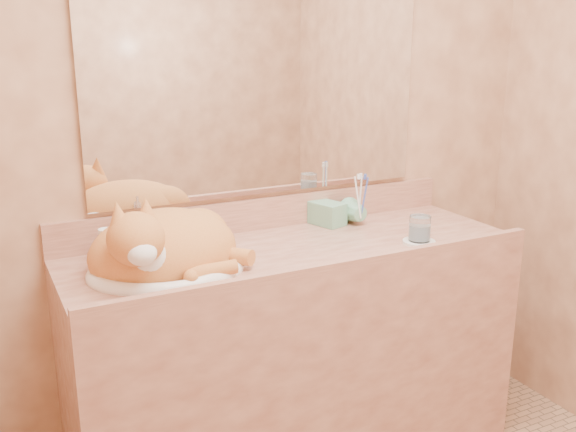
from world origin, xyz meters
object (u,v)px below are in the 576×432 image
water_glass (420,228)px  vanity_counter (296,358)px  toothbrush_cup (361,215)px  cat (162,244)px  soap_dispenser (341,203)px  sink_basin (167,247)px

water_glass → vanity_counter: bearing=159.4°
vanity_counter → toothbrush_cup: 0.59m
vanity_counter → water_glass: size_ratio=17.81×
vanity_counter → water_glass: bearing=-20.6°
cat → soap_dispenser: size_ratio=2.43×
soap_dispenser → toothbrush_cup: 0.10m
sink_basin → soap_dispenser: bearing=21.1°
sink_basin → cat: 0.02m
cat → toothbrush_cup: size_ratio=4.90×
toothbrush_cup → water_glass: water_glass is taller
sink_basin → toothbrush_cup: sink_basin is taller
sink_basin → toothbrush_cup: 0.82m
cat → water_glass: cat is taller
toothbrush_cup → water_glass: size_ratio=1.10×
sink_basin → cat: (-0.01, 0.01, 0.01)m
vanity_counter → cat: size_ratio=3.30×
vanity_counter → sink_basin: bearing=-177.5°
sink_basin → toothbrush_cup: (0.81, 0.13, -0.03)m
toothbrush_cup → water_glass: (0.07, -0.27, 0.01)m
sink_basin → toothbrush_cup: size_ratio=4.95×
sink_basin → toothbrush_cup: bearing=18.5°
vanity_counter → cat: (-0.48, -0.01, 0.51)m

